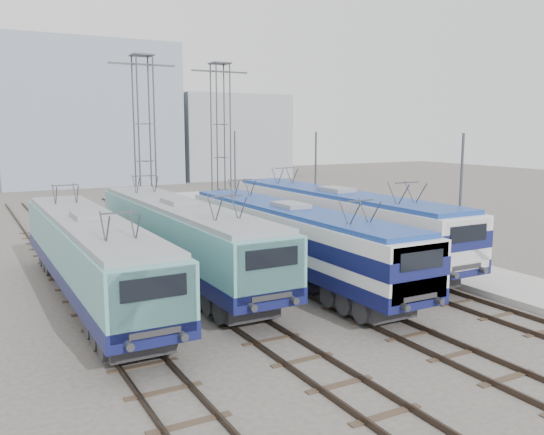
{
  "coord_description": "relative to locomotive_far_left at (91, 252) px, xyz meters",
  "views": [
    {
      "loc": [
        -11.33,
        -16.55,
        7.2
      ],
      "look_at": [
        1.61,
        7.0,
        3.03
      ],
      "focal_mm": 38.0,
      "sensor_mm": 36.0,
      "label": 1
    }
  ],
  "objects": [
    {
      "name": "ground",
      "position": [
        6.75,
        -7.2,
        -2.19
      ],
      "size": [
        160.0,
        160.0,
        0.0
      ],
      "primitive_type": "plane",
      "color": "#514C47"
    },
    {
      "name": "platform",
      "position": [
        16.95,
        0.8,
        -2.04
      ],
      "size": [
        4.0,
        70.0,
        0.3
      ],
      "primitive_type": "cube",
      "color": "#9E9E99",
      "rests_on": "ground"
    },
    {
      "name": "locomotive_far_left",
      "position": [
        0.0,
        0.0,
        0.0
      ],
      "size": [
        2.78,
        17.56,
        3.3
      ],
      "color": "#111447",
      "rests_on": "ground"
    },
    {
      "name": "locomotive_center_left",
      "position": [
        4.5,
        1.65,
        0.07
      ],
      "size": [
        2.87,
        18.16,
        3.42
      ],
      "color": "#111447",
      "rests_on": "ground"
    },
    {
      "name": "locomotive_center_right",
      "position": [
        9.0,
        -1.0,
        0.04
      ],
      "size": [
        2.76,
        17.44,
        3.28
      ],
      "color": "#111447",
      "rests_on": "ground"
    },
    {
      "name": "locomotive_far_right",
      "position": [
        13.5,
        1.72,
        0.19
      ],
      "size": [
        2.96,
        18.7,
        3.51
      ],
      "color": "#111447",
      "rests_on": "ground"
    },
    {
      "name": "catenary_tower_west",
      "position": [
        6.75,
        14.8,
        4.45
      ],
      "size": [
        4.5,
        1.2,
        12.0
      ],
      "color": "#3F4247",
      "rests_on": "ground"
    },
    {
      "name": "catenary_tower_east",
      "position": [
        13.25,
        16.8,
        4.45
      ],
      "size": [
        4.5,
        1.2,
        12.0
      ],
      "color": "#3F4247",
      "rests_on": "ground"
    },
    {
      "name": "mast_front",
      "position": [
        15.35,
        -5.2,
        1.31
      ],
      "size": [
        0.12,
        0.12,
        7.0
      ],
      "primitive_type": "cylinder",
      "color": "#3F4247",
      "rests_on": "ground"
    },
    {
      "name": "mast_mid",
      "position": [
        15.35,
        6.8,
        1.31
      ],
      "size": [
        0.12,
        0.12,
        7.0
      ],
      "primitive_type": "cylinder",
      "color": "#3F4247",
      "rests_on": "ground"
    },
    {
      "name": "mast_rear",
      "position": [
        15.35,
        18.8,
        1.31
      ],
      "size": [
        0.12,
        0.12,
        7.0
      ],
      "primitive_type": "cylinder",
      "color": "#3F4247",
      "rests_on": "ground"
    },
    {
      "name": "building_center",
      "position": [
        10.75,
        54.8,
        6.81
      ],
      "size": [
        22.0,
        14.0,
        18.0
      ],
      "primitive_type": "cube",
      "color": "#838EA0",
      "rests_on": "ground"
    },
    {
      "name": "building_east",
      "position": [
        30.75,
        54.8,
        3.81
      ],
      "size": [
        16.0,
        12.0,
        12.0
      ],
      "primitive_type": "cube",
      "color": "gray",
      "rests_on": "ground"
    }
  ]
}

